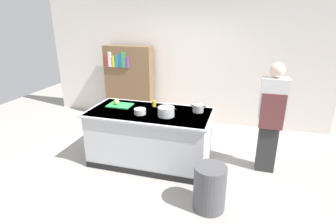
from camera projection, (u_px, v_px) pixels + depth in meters
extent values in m
plane|color=#9E9991|center=(151.00, 161.00, 4.56)|extent=(10.00, 10.00, 0.00)
cube|color=silver|center=(181.00, 55.00, 5.94)|extent=(6.40, 0.12, 3.00)
cube|color=#B7BABF|center=(150.00, 137.00, 4.41)|extent=(1.90, 0.90, 0.90)
cube|color=#B7BABF|center=(149.00, 113.00, 4.26)|extent=(1.98, 0.98, 0.03)
cube|color=black|center=(141.00, 173.00, 4.13)|extent=(1.90, 0.01, 0.10)
cube|color=green|center=(120.00, 105.00, 4.52)|extent=(0.40, 0.28, 0.02)
sphere|color=tan|center=(116.00, 102.00, 4.51)|extent=(0.09, 0.09, 0.09)
cylinder|color=#B7BABF|center=(166.00, 112.00, 4.05)|extent=(0.25, 0.25, 0.14)
cube|color=black|center=(157.00, 108.00, 4.07)|extent=(0.04, 0.02, 0.01)
cube|color=black|center=(175.00, 109.00, 3.99)|extent=(0.04, 0.02, 0.01)
cylinder|color=#99999E|center=(198.00, 108.00, 4.22)|extent=(0.17, 0.17, 0.12)
cube|color=black|center=(192.00, 105.00, 4.24)|extent=(0.04, 0.02, 0.01)
cube|color=black|center=(205.00, 106.00, 4.18)|extent=(0.04, 0.02, 0.01)
cylinder|color=#B7BABF|center=(140.00, 111.00, 4.14)|extent=(0.18, 0.18, 0.09)
cylinder|color=yellow|center=(154.00, 104.00, 4.48)|extent=(0.07, 0.07, 0.10)
cylinder|color=#4C4C51|center=(210.00, 188.00, 3.38)|extent=(0.41, 0.41, 0.60)
cube|color=#2E2E2E|center=(267.00, 144.00, 4.19)|extent=(0.28, 0.20, 0.90)
cube|color=silver|center=(273.00, 98.00, 3.94)|extent=(0.38, 0.24, 0.60)
sphere|color=beige|center=(277.00, 70.00, 3.79)|extent=(0.22, 0.22, 0.22)
cube|color=brown|center=(272.00, 112.00, 3.88)|extent=(0.34, 0.02, 0.54)
cube|color=brown|center=(129.00, 83.00, 6.19)|extent=(1.10, 0.28, 1.70)
cube|color=red|center=(107.00, 60.00, 5.98)|extent=(0.06, 0.03, 0.28)
cube|color=white|center=(110.00, 59.00, 5.96)|extent=(0.07, 0.03, 0.33)
cube|color=yellow|center=(113.00, 61.00, 5.95)|extent=(0.07, 0.03, 0.25)
cube|color=teal|center=(117.00, 61.00, 5.92)|extent=(0.07, 0.03, 0.27)
cube|color=#3351B7|center=(120.00, 61.00, 5.90)|extent=(0.06, 0.03, 0.29)
cube|color=green|center=(123.00, 60.00, 5.87)|extent=(0.09, 0.03, 0.34)
cube|color=purple|center=(127.00, 63.00, 5.86)|extent=(0.06, 0.03, 0.23)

